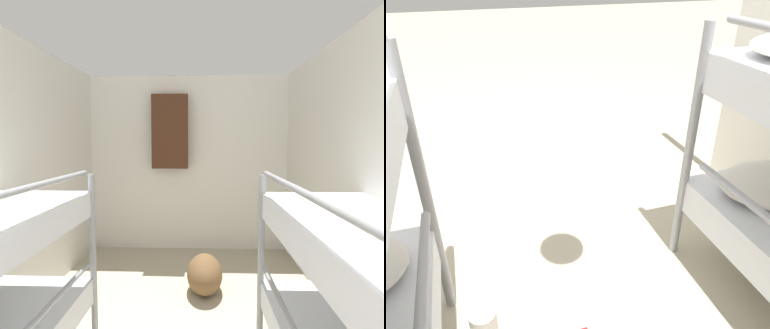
# 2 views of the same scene
# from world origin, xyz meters

# --- Properties ---
(wall_back) EXTENTS (2.61, 0.06, 2.21)m
(wall_back) POSITION_xyz_m (0.00, 4.16, 1.10)
(wall_back) COLOR silver
(wall_back) RESTS_ON ground_plane
(duffel_bag) EXTENTS (0.33, 0.54, 0.33)m
(duffel_bag) POSITION_xyz_m (0.20, 3.03, 0.16)
(duffel_bag) COLOR brown
(duffel_bag) RESTS_ON ground_plane
(hanging_coat) EXTENTS (0.44, 0.12, 0.90)m
(hanging_coat) POSITION_xyz_m (-0.22, 4.01, 1.51)
(hanging_coat) COLOR #472819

